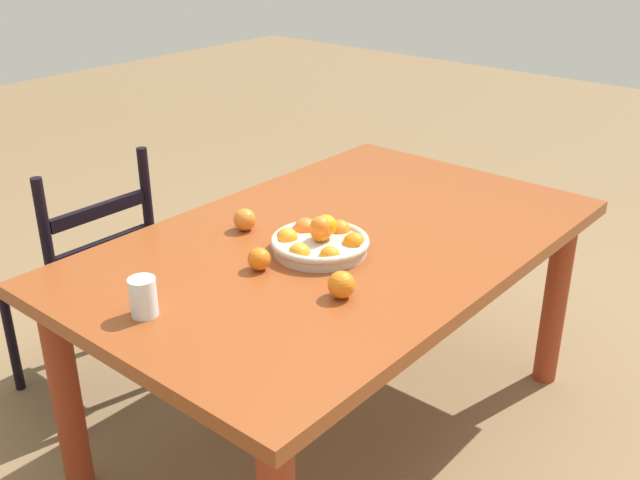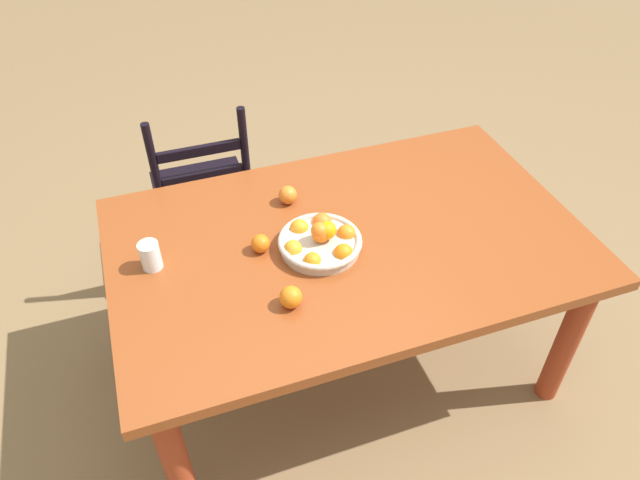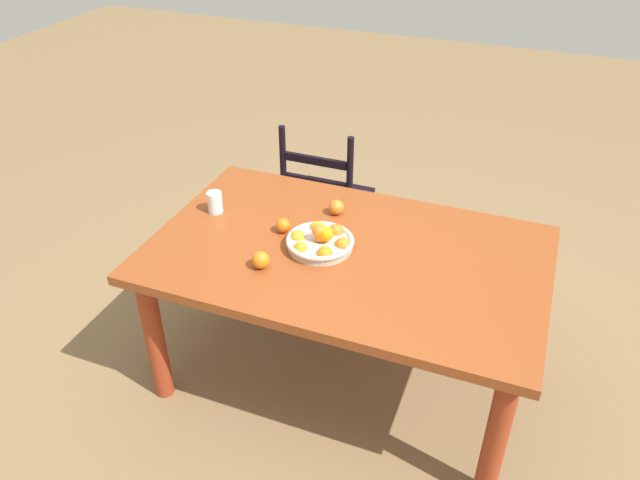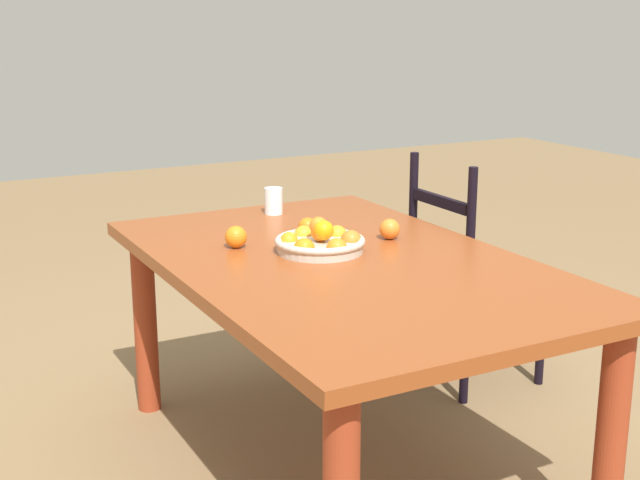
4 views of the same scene
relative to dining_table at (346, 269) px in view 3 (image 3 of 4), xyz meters
The scene contains 8 objects.
ground_plane 0.64m from the dining_table, ahead, with size 12.00×12.00×0.00m, color olive.
dining_table is the anchor object (origin of this frame).
chair_near_window 0.96m from the dining_table, 116.37° to the left, with size 0.45×0.45×0.96m.
fruit_bowl 0.18m from the dining_table, behind, with size 0.30×0.30×0.12m.
orange_loose_0 0.41m from the dining_table, 140.05° to the right, with size 0.08×0.08×0.08m, color orange.
orange_loose_1 0.35m from the dining_table, behind, with size 0.07×0.07×0.07m, color orange.
orange_loose_2 0.34m from the dining_table, 118.49° to the left, with size 0.07×0.07×0.07m, color orange.
drinking_glass 0.72m from the dining_table, behind, with size 0.07×0.07×0.10m, color silver.
Camera 3 is at (0.69, -2.09, 2.28)m, focal length 34.40 mm.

